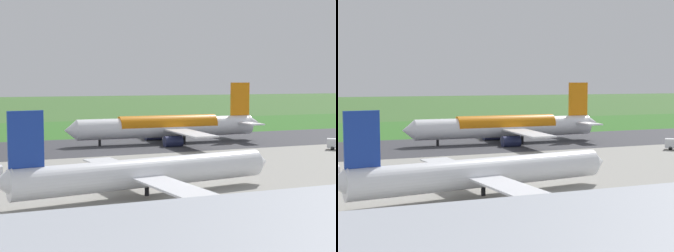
# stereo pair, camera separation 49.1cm
# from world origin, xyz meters

# --- Properties ---
(ground_plane) EXTENTS (800.00, 800.00, 0.00)m
(ground_plane) POSITION_xyz_m (0.00, 0.00, 0.00)
(ground_plane) COLOR #3D662D
(runway_asphalt) EXTENTS (600.00, 35.00, 0.06)m
(runway_asphalt) POSITION_xyz_m (0.00, 0.00, 0.03)
(runway_asphalt) COLOR #38383D
(runway_asphalt) RESTS_ON ground
(apron_concrete) EXTENTS (440.00, 110.00, 0.05)m
(apron_concrete) POSITION_xyz_m (0.00, 59.43, 0.03)
(apron_concrete) COLOR gray
(apron_concrete) RESTS_ON ground
(grass_verge_foreground) EXTENTS (600.00, 80.00, 0.04)m
(grass_verge_foreground) POSITION_xyz_m (0.00, -41.12, 0.02)
(grass_verge_foreground) COLOR #346B27
(grass_verge_foreground) RESTS_ON ground
(airliner_main) EXTENTS (54.01, 44.08, 15.88)m
(airliner_main) POSITION_xyz_m (-6.56, 0.01, 4.35)
(airliner_main) COLOR white
(airliner_main) RESTS_ON ground
(airliner_parked_mid) EXTENTS (43.44, 35.66, 12.69)m
(airliner_parked_mid) POSITION_xyz_m (19.70, 57.13, 3.46)
(airliner_parked_mid) COLOR white
(airliner_parked_mid) RESTS_ON ground
(no_stopping_sign) EXTENTS (0.60, 0.10, 2.67)m
(no_stopping_sign) POSITION_xyz_m (-24.15, -44.54, 1.58)
(no_stopping_sign) COLOR slate
(no_stopping_sign) RESTS_ON ground
(traffic_cone_orange) EXTENTS (0.40, 0.40, 0.55)m
(traffic_cone_orange) POSITION_xyz_m (-19.02, -41.46, 0.28)
(traffic_cone_orange) COLOR orange
(traffic_cone_orange) RESTS_ON ground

